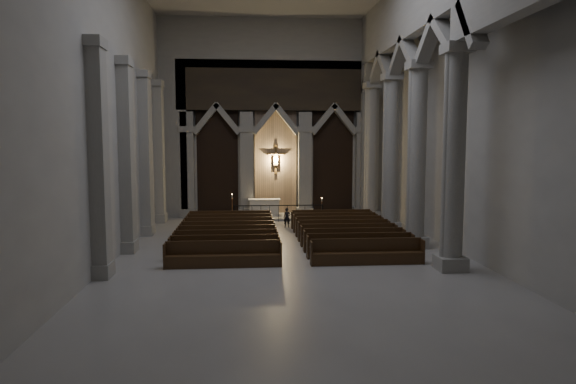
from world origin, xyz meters
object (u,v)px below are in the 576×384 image
object	(u,v)px
candle_stand_left	(232,214)
pews	(287,237)
worshipper	(287,218)
altar_rail	(279,210)
candle_stand_right	(322,215)
altar	(264,207)

from	to	relation	value
candle_stand_left	pews	size ratio (longest dim) A/B	0.17
worshipper	altar_rail	bearing A→B (deg)	110.16
altar_rail	candle_stand_right	xyz separation A→B (m)	(2.53, 0.22, -0.30)
candle_stand_right	worshipper	bearing A→B (deg)	-137.23
candle_stand_right	pews	size ratio (longest dim) A/B	0.14
altar	candle_stand_left	distance (m)	2.46
altar	worshipper	world-z (taller)	altar
candle_stand_left	pews	xyz separation A→B (m)	(2.66, -6.56, -0.13)
altar_rail	candle_stand_left	world-z (taller)	candle_stand_left
candle_stand_left	candle_stand_right	world-z (taller)	candle_stand_left
altar_rail	pews	bearing A→B (deg)	-90.00
altar	worshipper	bearing A→B (deg)	-73.20
altar_rail	candle_stand_right	distance (m)	2.56
altar	candle_stand_right	distance (m)	3.68
pews	candle_stand_right	bearing A→B (deg)	68.67
altar	pews	distance (m)	8.15
candle_stand_left	altar_rail	bearing A→B (deg)	-6.53
altar	candle_stand_right	world-z (taller)	candle_stand_right
altar_rail	altar	bearing A→B (deg)	112.31
candle_stand_right	pews	bearing A→B (deg)	-111.33
altar_rail	candle_stand_right	size ratio (longest dim) A/B	3.78
candle_stand_left	worshipper	distance (m)	3.66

